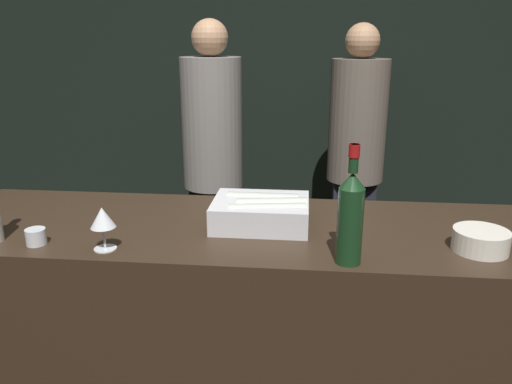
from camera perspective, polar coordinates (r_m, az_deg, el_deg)
wall_back_chalkboard at (r=3.81m, az=3.19°, el=12.40°), size 6.40×0.06×2.80m
bar_counter at (r=2.09m, az=-0.10°, el=-17.60°), size 2.58×0.69×1.06m
ice_bin_with_bottles at (r=1.83m, az=0.75°, el=-2.18°), size 0.35×0.27×0.11m
bowl_white at (r=1.77m, az=24.30°, el=-5.01°), size 0.18×0.18×0.07m
wine_glass at (r=1.68m, az=-17.13°, el=-2.97°), size 0.08×0.08×0.14m
candle_votive at (r=1.82m, az=-23.85°, el=-4.69°), size 0.07×0.07×0.05m
red_wine_bottle_burgundy at (r=1.52m, az=10.75°, el=-2.62°), size 0.08×0.08×0.37m
person_in_hoodie at (r=3.27m, az=11.33°, el=4.41°), size 0.36×0.36×1.81m
person_blond_tee at (r=3.04m, az=-4.94°, el=3.92°), size 0.36×0.36×1.83m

